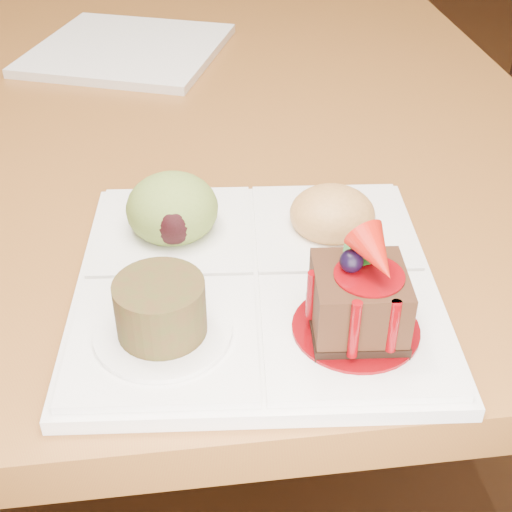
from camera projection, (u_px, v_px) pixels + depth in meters
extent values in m
plane|color=#572E18|center=(165.00, 348.00, 1.60)|extent=(6.00, 6.00, 0.00)
cube|color=brown|center=(132.00, 23.00, 1.17)|extent=(1.00, 1.80, 0.04)
cylinder|color=brown|center=(299.00, 54.00, 2.11)|extent=(0.06, 0.06, 0.71)
cube|color=black|center=(461.00, 111.00, 1.65)|extent=(0.44, 0.44, 0.04)
cylinder|color=black|center=(387.00, 226.00, 1.65)|extent=(0.03, 0.03, 0.39)
cylinder|color=black|center=(497.00, 161.00, 1.90)|extent=(0.03, 0.03, 0.39)
cylinder|color=black|center=(374.00, 158.00, 1.91)|extent=(0.03, 0.03, 0.39)
cube|color=white|center=(256.00, 286.00, 0.57)|extent=(0.30, 0.30, 0.01)
cube|color=white|center=(355.00, 333.00, 0.51)|extent=(0.14, 0.14, 0.01)
cube|color=white|center=(163.00, 338.00, 0.50)|extent=(0.14, 0.14, 0.01)
cube|color=white|center=(174.00, 230.00, 0.61)|extent=(0.14, 0.14, 0.01)
cube|color=white|center=(331.00, 227.00, 0.62)|extent=(0.14, 0.14, 0.01)
cylinder|color=#6B0408|center=(356.00, 328.00, 0.50)|extent=(0.09, 0.09, 0.00)
cube|color=black|center=(356.00, 325.00, 0.50)|extent=(0.07, 0.07, 0.01)
cube|color=#361C0E|center=(359.00, 297.00, 0.49)|extent=(0.07, 0.07, 0.04)
cylinder|color=#6B0408|center=(362.00, 273.00, 0.48)|extent=(0.05, 0.05, 0.00)
sphere|color=black|center=(352.00, 261.00, 0.47)|extent=(0.02, 0.02, 0.02)
cone|color=#AE150B|center=(376.00, 255.00, 0.46)|extent=(0.04, 0.05, 0.04)
cube|color=#124010|center=(362.00, 254.00, 0.48)|extent=(0.01, 0.02, 0.01)
cube|color=#124010|center=(351.00, 253.00, 0.48)|extent=(0.02, 0.02, 0.01)
cylinder|color=#6B0408|center=(355.00, 330.00, 0.46)|extent=(0.01, 0.01, 0.05)
cylinder|color=#6B0408|center=(393.00, 326.00, 0.46)|extent=(0.01, 0.01, 0.04)
cylinder|color=#6B0408|center=(311.00, 295.00, 0.49)|extent=(0.01, 0.01, 0.04)
cylinder|color=white|center=(163.00, 332.00, 0.50)|extent=(0.10, 0.10, 0.00)
cylinder|color=#462614|center=(160.00, 308.00, 0.49)|extent=(0.06, 0.06, 0.04)
cylinder|color=#4C2810|center=(159.00, 291.00, 0.48)|extent=(0.05, 0.05, 0.00)
ellipsoid|color=olive|center=(172.00, 208.00, 0.60)|extent=(0.08, 0.08, 0.06)
ellipsoid|color=black|center=(173.00, 225.00, 0.58)|extent=(0.04, 0.03, 0.03)
ellipsoid|color=#CA8D49|center=(332.00, 214.00, 0.61)|extent=(0.07, 0.07, 0.04)
cube|color=#CC730E|center=(352.00, 203.00, 0.61)|extent=(0.02, 0.02, 0.02)
cube|color=#446716|center=(328.00, 198.00, 0.62)|extent=(0.02, 0.02, 0.02)
cube|color=#CC730E|center=(310.00, 207.00, 0.61)|extent=(0.02, 0.02, 0.02)
cube|color=#446716|center=(325.00, 218.00, 0.60)|extent=(0.02, 0.02, 0.02)
cube|color=#CC730E|center=(348.00, 220.00, 0.60)|extent=(0.02, 0.02, 0.02)
cube|color=white|center=(128.00, 49.00, 1.00)|extent=(0.32, 0.32, 0.01)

